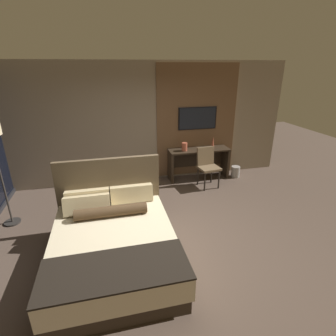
% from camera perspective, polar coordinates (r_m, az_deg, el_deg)
% --- Properties ---
extents(ground_plane, '(16.00, 16.00, 0.00)m').
position_cam_1_polar(ground_plane, '(4.48, -0.20, -15.42)').
color(ground_plane, '#4C3D33').
extents(wall_back_tv_panel, '(7.20, 0.09, 2.80)m').
position_cam_1_polar(wall_back_tv_panel, '(6.29, -4.32, 9.61)').
color(wall_back_tv_panel, gray).
rests_on(wall_back_tv_panel, ground_plane).
extents(bed, '(1.71, 2.12, 1.28)m').
position_cam_1_polar(bed, '(3.98, -11.80, -15.49)').
color(bed, '#33281E').
rests_on(bed, ground_plane).
extents(desk, '(1.50, 0.46, 0.77)m').
position_cam_1_polar(desk, '(6.59, 6.61, 2.01)').
color(desk, '#2D2319').
rests_on(desk, ground_plane).
extents(tv, '(0.96, 0.04, 0.54)m').
position_cam_1_polar(tv, '(6.50, 6.43, 10.72)').
color(tv, black).
extents(desk_chair, '(0.51, 0.51, 0.92)m').
position_cam_1_polar(desk_chair, '(6.17, 8.52, 1.03)').
color(desk_chair, brown).
rests_on(desk_chair, ground_plane).
extents(vase_tall, '(0.07, 0.07, 0.27)m').
position_cam_1_polar(vase_tall, '(6.67, 9.77, 5.68)').
color(vase_tall, '#B2563D').
rests_on(vase_tall, desk).
extents(vase_short, '(0.13, 0.13, 0.20)m').
position_cam_1_polar(vase_short, '(6.30, 3.61, 4.64)').
color(vase_short, '#B2563D').
rests_on(vase_short, desk).
extents(waste_bin, '(0.22, 0.22, 0.28)m').
position_cam_1_polar(waste_bin, '(6.94, 14.47, -0.76)').
color(waste_bin, gray).
rests_on(waste_bin, ground_plane).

